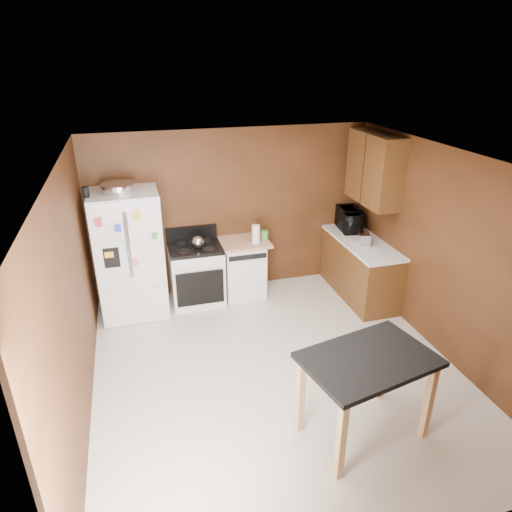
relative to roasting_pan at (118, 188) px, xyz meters
name	(u,v)px	position (x,y,z in m)	size (l,w,h in m)	color
floor	(277,371)	(1.60, -1.89, -1.85)	(4.50, 4.50, 0.00)	beige
ceiling	(281,162)	(1.60, -1.89, 0.65)	(4.50, 4.50, 0.00)	white
wall_back	(232,212)	(1.60, 0.36, -0.60)	(4.20, 4.20, 0.00)	#552B16
wall_front	(388,429)	(1.60, -4.14, -0.60)	(4.20, 4.20, 0.00)	#552B16
wall_left	(73,304)	(-0.50, -1.89, -0.60)	(4.50, 4.50, 0.00)	#552B16
wall_right	(446,256)	(3.70, -1.89, -0.60)	(4.50, 4.50, 0.00)	#552B16
roasting_pan	(118,188)	(0.00, 0.00, 0.00)	(0.44, 0.44, 0.11)	silver
pen_cup	(86,192)	(-0.39, -0.15, 0.01)	(0.09, 0.09, 0.13)	black
kettle	(198,242)	(1.00, -0.04, -0.87)	(0.18, 0.18, 0.18)	silver
paper_towel	(256,234)	(1.86, -0.07, -0.83)	(0.12, 0.12, 0.27)	white
green_canister	(265,234)	(2.03, 0.07, -0.90)	(0.11, 0.11, 0.12)	green
toaster	(364,239)	(3.35, -0.56, -0.87)	(0.15, 0.24, 0.17)	silver
microwave	(349,220)	(3.41, 0.06, -0.80)	(0.55, 0.37, 0.30)	black
refrigerator	(130,255)	(0.05, -0.03, -0.95)	(0.90, 0.80, 1.80)	white
gas_range	(196,273)	(0.96, 0.03, -1.39)	(0.76, 0.68, 1.10)	white
dishwasher	(243,267)	(1.68, 0.06, -1.40)	(0.78, 0.63, 0.89)	white
right_cabinets	(364,239)	(3.44, -0.41, -0.95)	(0.63, 1.58, 2.45)	brown
island	(368,370)	(2.11, -3.03, -1.09)	(1.34, 1.03, 0.91)	black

